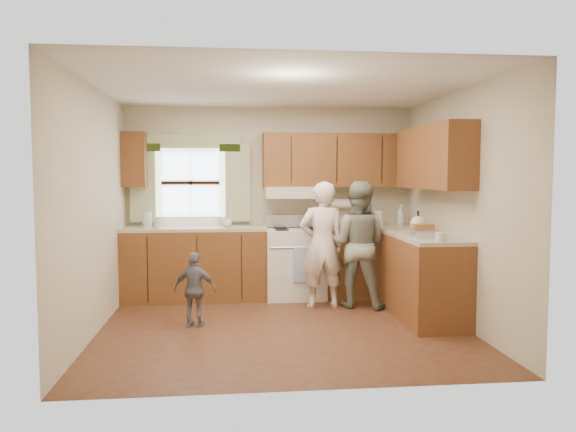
{
  "coord_description": "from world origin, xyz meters",
  "views": [
    {
      "loc": [
        -0.56,
        -5.79,
        1.62
      ],
      "look_at": [
        0.1,
        0.4,
        1.15
      ],
      "focal_mm": 35.0,
      "sensor_mm": 36.0,
      "label": 1
    }
  ],
  "objects": [
    {
      "name": "woman_left",
      "position": [
        0.56,
        0.85,
        0.76
      ],
      "size": [
        0.57,
        0.39,
        1.53
      ],
      "primitive_type": "imported",
      "rotation": [
        0.0,
        0.0,
        3.19
      ],
      "color": "white",
      "rests_on": "ground"
    },
    {
      "name": "kitchen_fixtures",
      "position": [
        0.61,
        1.08,
        0.84
      ],
      "size": [
        3.8,
        2.25,
        2.15
      ],
      "color": "#4C2410",
      "rests_on": "ground"
    },
    {
      "name": "room",
      "position": [
        0.0,
        0.0,
        1.25
      ],
      "size": [
        3.8,
        3.8,
        3.8
      ],
      "color": "#492416",
      "rests_on": "ground"
    },
    {
      "name": "woman_right",
      "position": [
        1.0,
        0.85,
        0.77
      ],
      "size": [
        0.91,
        0.83,
        1.53
      ],
      "primitive_type": "imported",
      "rotation": [
        0.0,
        0.0,
        2.73
      ],
      "color": "#253E31",
      "rests_on": "ground"
    },
    {
      "name": "child",
      "position": [
        -0.92,
        0.14,
        0.4
      ],
      "size": [
        0.5,
        0.3,
        0.8
      ],
      "primitive_type": "imported",
      "rotation": [
        0.0,
        0.0,
        2.9
      ],
      "color": "slate",
      "rests_on": "ground"
    },
    {
      "name": "stove",
      "position": [
        0.3,
        1.44,
        0.47
      ],
      "size": [
        0.76,
        0.67,
        1.07
      ],
      "color": "silver",
      "rests_on": "ground"
    }
  ]
}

